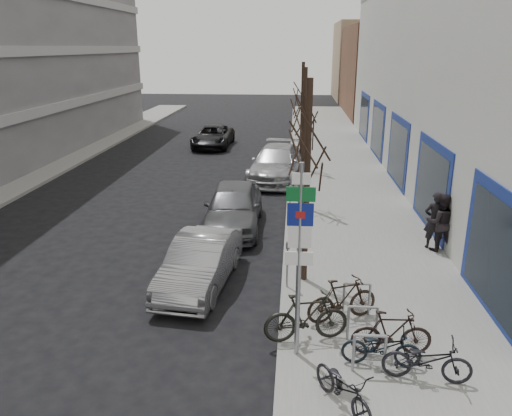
% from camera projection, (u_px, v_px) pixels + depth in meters
% --- Properties ---
extents(ground, '(120.00, 120.00, 0.00)m').
position_uv_depth(ground, '(183.00, 354.00, 10.58)').
color(ground, black).
rests_on(ground, ground).
extents(sidewalk_east, '(5.00, 70.00, 0.15)m').
position_uv_depth(sidewalk_east, '(350.00, 210.00, 19.70)').
color(sidewalk_east, slate).
rests_on(sidewalk_east, ground).
extents(brick_building_far, '(12.00, 14.00, 8.00)m').
position_uv_depth(brick_building_far, '(412.00, 71.00, 46.31)').
color(brick_building_far, brown).
rests_on(brick_building_far, ground).
extents(tan_building_far, '(13.00, 12.00, 9.00)m').
position_uv_depth(tan_building_far, '(390.00, 61.00, 60.34)').
color(tan_building_far, '#937A5B').
rests_on(tan_building_far, ground).
extents(highway_sign_pole, '(0.55, 0.10, 4.20)m').
position_uv_depth(highway_sign_pole, '(299.00, 251.00, 9.63)').
color(highway_sign_pole, gray).
rests_on(highway_sign_pole, ground).
extents(bike_rack, '(0.66, 2.26, 0.83)m').
position_uv_depth(bike_rack, '(362.00, 319.00, 10.66)').
color(bike_rack, gray).
rests_on(bike_rack, sidewalk_east).
extents(tree_near, '(1.80, 1.80, 5.50)m').
position_uv_depth(tree_near, '(308.00, 135.00, 12.44)').
color(tree_near, black).
rests_on(tree_near, ground).
extents(tree_mid, '(1.80, 1.80, 5.50)m').
position_uv_depth(tree_mid, '(305.00, 106.00, 18.60)').
color(tree_mid, black).
rests_on(tree_mid, ground).
extents(tree_far, '(1.80, 1.80, 5.50)m').
position_uv_depth(tree_far, '(303.00, 91.00, 24.76)').
color(tree_far, black).
rests_on(tree_far, ground).
extents(meter_front, '(0.10, 0.08, 1.27)m').
position_uv_depth(meter_front, '(288.00, 260.00, 12.98)').
color(meter_front, gray).
rests_on(meter_front, sidewalk_east).
extents(meter_mid, '(0.10, 0.08, 1.27)m').
position_uv_depth(meter_mid, '(290.00, 199.00, 18.19)').
color(meter_mid, gray).
rests_on(meter_mid, sidewalk_east).
extents(meter_back, '(0.10, 0.08, 1.27)m').
position_uv_depth(meter_back, '(292.00, 165.00, 23.41)').
color(meter_back, gray).
rests_on(meter_back, sidewalk_east).
extents(bike_near_left, '(1.25, 1.59, 0.97)m').
position_uv_depth(bike_near_left, '(344.00, 384.00, 8.66)').
color(bike_near_left, black).
rests_on(bike_near_left, sidewalk_east).
extents(bike_near_right, '(1.70, 0.58, 1.02)m').
position_uv_depth(bike_near_right, '(392.00, 333.00, 10.17)').
color(bike_near_right, black).
rests_on(bike_near_right, sidewalk_east).
extents(bike_mid_curb, '(1.59, 0.57, 0.95)m').
position_uv_depth(bike_mid_curb, '(382.00, 344.00, 9.83)').
color(bike_mid_curb, black).
rests_on(bike_mid_curb, sidewalk_east).
extents(bike_mid_inner, '(1.94, 0.96, 1.13)m').
position_uv_depth(bike_mid_inner, '(306.00, 317.00, 10.64)').
color(bike_mid_inner, black).
rests_on(bike_mid_inner, sidewalk_east).
extents(bike_far_curb, '(1.71, 0.69, 1.02)m').
position_uv_depth(bike_far_curb, '(427.00, 357.00, 9.37)').
color(bike_far_curb, black).
rests_on(bike_far_curb, sidewalk_east).
extents(bike_far_inner, '(1.84, 1.18, 1.08)m').
position_uv_depth(bike_far_inner, '(342.00, 299.00, 11.46)').
color(bike_far_inner, black).
rests_on(bike_far_inner, sidewalk_east).
extents(parked_car_front, '(1.90, 4.28, 1.36)m').
position_uv_depth(parked_car_front, '(200.00, 262.00, 13.41)').
color(parked_car_front, '#939397').
rests_on(parked_car_front, ground).
extents(parked_car_mid, '(2.02, 4.80, 1.62)m').
position_uv_depth(parked_car_mid, '(234.00, 206.00, 17.68)').
color(parked_car_mid, '#505156').
rests_on(parked_car_mid, ground).
extents(parked_car_back, '(2.90, 5.77, 1.61)m').
position_uv_depth(parked_car_back, '(276.00, 163.00, 24.22)').
color(parked_car_back, '#A4A5A9').
rests_on(parked_car_back, ground).
extents(lane_car, '(2.35, 4.93, 1.36)m').
position_uv_depth(lane_car, '(213.00, 136.00, 32.18)').
color(lane_car, black).
rests_on(lane_car, ground).
extents(pedestrian_near, '(0.68, 0.45, 1.84)m').
position_uv_depth(pedestrian_near, '(435.00, 220.00, 15.50)').
color(pedestrian_near, black).
rests_on(pedestrian_near, sidewalk_east).
extents(pedestrian_far, '(0.72, 0.51, 1.85)m').
position_uv_depth(pedestrian_far, '(441.00, 222.00, 15.31)').
color(pedestrian_far, black).
rests_on(pedestrian_far, sidewalk_east).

